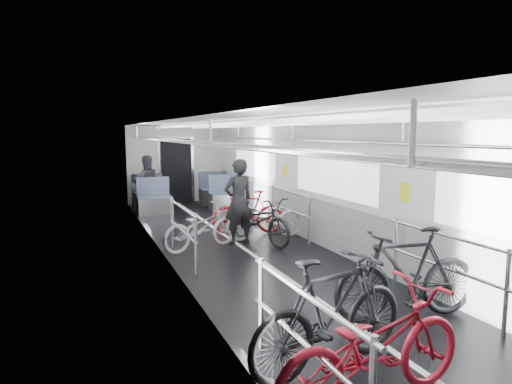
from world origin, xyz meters
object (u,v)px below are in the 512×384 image
bike_left_far (201,227)px  person_standing (238,202)px  bike_left_near (374,347)px  bike_aisle (259,220)px  bike_right_mid (265,218)px  bike_right_near (407,274)px  bike_right_far (248,212)px  person_seated (146,183)px  bike_left_mid (331,313)px

bike_left_far → person_standing: person_standing is taller
bike_left_near → bike_aisle: bike_left_near is taller
bike_left_far → bike_right_mid: (1.45, 0.33, 0.02)m
bike_aisle → person_standing: 0.56m
bike_right_near → bike_right_far: bearing=-170.7°
bike_right_mid → person_seated: person_seated is taller
bike_aisle → bike_right_near: bearing=-105.0°
bike_right_far → bike_left_mid: bearing=5.0°
bike_aisle → person_standing: (-0.40, 0.10, 0.37)m
bike_right_mid → bike_aisle: size_ratio=0.94×
bike_right_mid → bike_right_near: bearing=-0.6°
bike_left_mid → bike_aisle: bearing=-25.7°
bike_left_near → bike_left_mid: bike_left_mid is taller
bike_right_near → bike_right_far: size_ratio=1.17×
bike_left_far → bike_right_near: bike_right_near is taller
bike_left_mid → bike_right_mid: size_ratio=1.09×
bike_right_near → bike_left_near: bearing=-39.6°
bike_left_near → person_seated: 10.18m
person_seated → bike_left_near: bearing=94.2°
bike_aisle → person_seated: (-1.53, 4.78, 0.31)m
person_standing → person_seated: bearing=-86.8°
bike_left_near → bike_left_far: bearing=-5.6°
bike_left_mid → bike_right_near: size_ratio=0.99×
bike_aisle → person_seated: bearing=89.6°
bike_right_far → bike_left_far: bearing=-36.4°
bike_left_far → person_seated: (-0.33, 4.81, 0.35)m
bike_left_far → bike_right_far: (1.29, 0.93, 0.05)m
bike_right_mid → person_seated: bearing=-158.6°
bike_left_mid → bike_right_near: 1.59m
bike_right_far → person_standing: person_standing is taller
bike_right_mid → person_seated: 4.84m
bike_left_mid → bike_right_mid: bike_left_mid is taller
bike_left_near → person_standing: bearing=-13.9°
bike_left_near → bike_left_mid: size_ratio=1.02×
bike_left_mid → bike_right_near: bike_right_near is taller
bike_left_near → bike_aisle: (1.17, 5.39, -0.02)m
bike_right_near → person_seated: (-1.75, 8.89, 0.22)m
bike_aisle → person_seated: person_seated is taller
bike_right_near → person_standing: (-0.63, 4.20, 0.29)m
bike_right_near → bike_aisle: (-0.23, 4.10, -0.08)m
bike_left_near → bike_left_far: (-0.02, 5.36, -0.06)m
bike_aisle → person_seated: size_ratio=1.16×
bike_right_mid → bike_right_far: 0.62m
bike_left_near → bike_right_near: bike_right_near is taller
bike_left_mid → bike_right_mid: bearing=-27.5°
bike_left_near → bike_right_near: size_ratio=1.01×
bike_right_near → person_seated: 9.06m
bike_right_near → bike_aisle: bearing=-169.0°
person_standing → person_seated: size_ratio=1.09×
bike_right_near → bike_right_far: (-0.13, 5.00, -0.08)m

